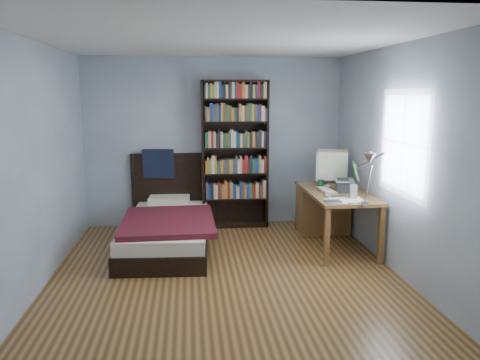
# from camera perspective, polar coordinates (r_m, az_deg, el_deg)

# --- Properties ---
(room) EXTENTS (4.20, 4.24, 2.50)m
(room) POSITION_cam_1_polar(r_m,az_deg,el_deg) (4.93, -1.52, 2.14)
(room) COLOR #533318
(room) RESTS_ON ground
(desk) EXTENTS (0.75, 1.53, 0.73)m
(desk) POSITION_cam_1_polar(r_m,az_deg,el_deg) (6.62, 10.43, -3.26)
(desk) COLOR brown
(desk) RESTS_ON floor
(crt_monitor) EXTENTS (0.52, 0.49, 0.48)m
(crt_monitor) POSITION_cam_1_polar(r_m,az_deg,el_deg) (6.54, 11.04, 1.81)
(crt_monitor) COLOR beige
(crt_monitor) RESTS_ON desk
(laptop) EXTENTS (0.37, 0.36, 0.38)m
(laptop) POSITION_cam_1_polar(r_m,az_deg,el_deg) (6.13, 12.76, -0.40)
(laptop) COLOR #2D2D30
(laptop) RESTS_ON desk
(desk_lamp) EXTENTS (0.25, 0.56, 0.66)m
(desk_lamp) POSITION_cam_1_polar(r_m,az_deg,el_deg) (4.96, 15.48, 1.92)
(desk_lamp) COLOR #99999E
(desk_lamp) RESTS_ON desk
(keyboard) EXTENTS (0.17, 0.41, 0.04)m
(keyboard) POSITION_cam_1_polar(r_m,az_deg,el_deg) (6.10, 10.53, -1.26)
(keyboard) COLOR #BAB09B
(keyboard) RESTS_ON desk
(speaker) EXTENTS (0.10, 0.10, 0.17)m
(speaker) POSITION_cam_1_polar(r_m,az_deg,el_deg) (5.77, 13.66, -1.36)
(speaker) COLOR gray
(speaker) RESTS_ON desk
(soda_can) EXTENTS (0.07, 0.07, 0.12)m
(soda_can) POSITION_cam_1_polar(r_m,az_deg,el_deg) (6.31, 9.80, -0.43)
(soda_can) COLOR #083E17
(soda_can) RESTS_ON desk
(mouse) EXTENTS (0.06, 0.11, 0.04)m
(mouse) POSITION_cam_1_polar(r_m,az_deg,el_deg) (6.37, 10.61, -0.73)
(mouse) COLOR silver
(mouse) RESTS_ON desk
(phone_silver) EXTENTS (0.07, 0.11, 0.02)m
(phone_silver) POSITION_cam_1_polar(r_m,az_deg,el_deg) (5.79, 10.62, -1.93)
(phone_silver) COLOR silver
(phone_silver) RESTS_ON desk
(phone_grey) EXTENTS (0.08, 0.11, 0.02)m
(phone_grey) POSITION_cam_1_polar(r_m,az_deg,el_deg) (5.58, 10.47, -2.38)
(phone_grey) COLOR gray
(phone_grey) RESTS_ON desk
(external_drive) EXTENTS (0.14, 0.14, 0.03)m
(external_drive) POSITION_cam_1_polar(r_m,az_deg,el_deg) (5.48, 11.50, -2.64)
(external_drive) COLOR gray
(external_drive) RESTS_ON desk
(bookshelf) EXTENTS (0.97, 0.30, 2.16)m
(bookshelf) POSITION_cam_1_polar(r_m,az_deg,el_deg) (6.89, -0.65, 3.14)
(bookshelf) COLOR black
(bookshelf) RESTS_ON floor
(bed) EXTENTS (1.18, 2.16, 1.16)m
(bed) POSITION_cam_1_polar(r_m,az_deg,el_deg) (6.24, -8.83, -5.58)
(bed) COLOR black
(bed) RESTS_ON floor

